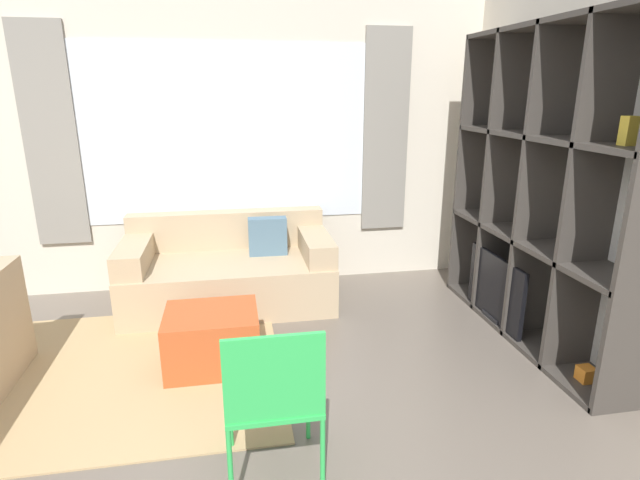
{
  "coord_description": "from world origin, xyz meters",
  "views": [
    {
      "loc": [
        0.01,
        -1.42,
        1.84
      ],
      "look_at": [
        0.6,
        1.82,
        0.85
      ],
      "focal_mm": 28.0,
      "sensor_mm": 36.0,
      "label": 1
    }
  ],
  "objects_px": {
    "shelving_unit": "(545,196)",
    "couch_main": "(230,272)",
    "folding_chair": "(273,392)",
    "ottoman": "(212,339)"
  },
  "relations": [
    {
      "from": "folding_chair",
      "to": "ottoman",
      "type": "bearing_deg",
      "value": -74.63
    },
    {
      "from": "shelving_unit",
      "to": "folding_chair",
      "type": "height_order",
      "value": "shelving_unit"
    },
    {
      "from": "couch_main",
      "to": "ottoman",
      "type": "relative_size",
      "value": 2.86
    },
    {
      "from": "shelving_unit",
      "to": "couch_main",
      "type": "height_order",
      "value": "shelving_unit"
    },
    {
      "from": "couch_main",
      "to": "folding_chair",
      "type": "height_order",
      "value": "folding_chair"
    },
    {
      "from": "ottoman",
      "to": "folding_chair",
      "type": "height_order",
      "value": "folding_chair"
    },
    {
      "from": "couch_main",
      "to": "folding_chair",
      "type": "bearing_deg",
      "value": -85.06
    },
    {
      "from": "ottoman",
      "to": "couch_main",
      "type": "bearing_deg",
      "value": 83.33
    },
    {
      "from": "shelving_unit",
      "to": "ottoman",
      "type": "bearing_deg",
      "value": -178.57
    },
    {
      "from": "shelving_unit",
      "to": "couch_main",
      "type": "xyz_separation_m",
      "value": [
        -2.3,
        1.02,
        -0.81
      ]
    }
  ]
}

